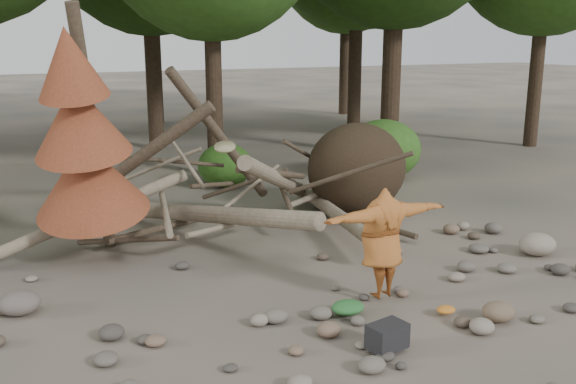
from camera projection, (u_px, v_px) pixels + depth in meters
name	position (u px, v px, depth m)	size (l,w,h in m)	color
ground	(349.00, 307.00, 9.21)	(120.00, 120.00, 0.00)	#514C44
deadfall_pile	(334.00, 173.00, 13.54)	(8.55, 5.24, 3.30)	#332619
dead_conifer	(83.00, 142.00, 10.45)	(2.06, 2.16, 4.35)	#4C3F30
bush_mid	(225.00, 165.00, 16.30)	(1.40, 1.40, 1.12)	#2D5919
bush_right	(383.00, 149.00, 17.21)	(2.00, 2.00, 1.60)	#376A21
frisbee_thrower	(382.00, 242.00, 9.24)	(3.54, 0.61, 2.48)	#AD5F27
backpack	(387.00, 341.00, 7.88)	(0.48, 0.32, 0.32)	black
cloth_green	(348.00, 311.00, 8.89)	(0.47, 0.39, 0.18)	#29682E
cloth_orange	(446.00, 313.00, 8.91)	(0.27, 0.22, 0.10)	#C67121
boulder_front_right	(498.00, 312.00, 8.75)	(0.45, 0.41, 0.27)	brown
boulder_mid_right	(537.00, 244.00, 11.35)	(0.66, 0.59, 0.39)	gray
boulder_mid_left	(20.00, 303.00, 8.95)	(0.57, 0.51, 0.34)	#685D57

